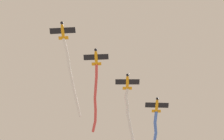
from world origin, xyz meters
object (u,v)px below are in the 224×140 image
(airplane_slot, at_px, (157,105))
(airplane_right_wing, at_px, (127,82))
(airplane_lead, at_px, (63,31))
(airplane_left_wing, at_px, (96,57))

(airplane_slot, bearing_deg, airplane_right_wing, -49.97)
(airplane_lead, xyz_separation_m, airplane_left_wing, (-4.35, -8.97, 0.25))
(airplane_left_wing, bearing_deg, airplane_right_wing, 133.70)
(airplane_slot, bearing_deg, airplane_left_wing, -49.97)
(airplane_lead, height_order, airplane_left_wing, airplane_left_wing)
(airplane_lead, xyz_separation_m, airplane_slot, (-13.04, -26.90, 0.75))
(airplane_lead, bearing_deg, airplane_right_wing, 134.50)
(airplane_right_wing, relative_size, airplane_slot, 1.00)
(airplane_lead, distance_m, airplane_left_wing, 9.97)
(airplane_right_wing, bearing_deg, airplane_left_wing, -48.52)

